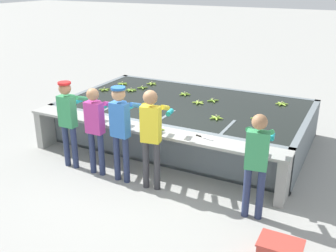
% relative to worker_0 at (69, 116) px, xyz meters
% --- Properties ---
extents(ground_plane, '(80.00, 80.00, 0.00)m').
position_rel_worker_0_xyz_m(ground_plane, '(1.35, 0.28, -1.01)').
color(ground_plane, '#999993').
rests_on(ground_plane, ground).
extents(wash_tank, '(5.18, 3.03, 0.83)m').
position_rel_worker_0_xyz_m(wash_tank, '(1.35, 2.24, -0.60)').
color(wash_tank, slate).
rests_on(wash_tank, ground).
extents(work_ledge, '(5.18, 0.45, 0.83)m').
position_rel_worker_0_xyz_m(work_ledge, '(1.35, 0.51, -0.40)').
color(work_ledge, '#9E9E99').
rests_on(work_ledge, ground).
extents(worker_0, '(0.42, 0.72, 1.66)m').
position_rel_worker_0_xyz_m(worker_0, '(0.00, 0.00, 0.00)').
color(worker_0, navy).
rests_on(worker_0, ground).
extents(worker_1, '(0.41, 0.71, 1.63)m').
position_rel_worker_0_xyz_m(worker_1, '(0.62, -0.01, -0.04)').
color(worker_1, navy).
rests_on(worker_1, ground).
extents(worker_2, '(0.43, 0.73, 1.72)m').
position_rel_worker_0_xyz_m(worker_2, '(1.17, -0.04, 0.05)').
color(worker_2, navy).
rests_on(worker_2, ground).
extents(worker_3, '(0.47, 0.74, 1.74)m').
position_rel_worker_0_xyz_m(worker_3, '(1.76, -0.02, 0.05)').
color(worker_3, '#38383D').
rests_on(worker_3, ground).
extents(worker_4, '(0.47, 0.73, 1.65)m').
position_rel_worker_0_xyz_m(worker_4, '(3.52, -0.09, -0.02)').
color(worker_4, navy).
rests_on(worker_4, ground).
extents(banana_bunch_floating_0, '(0.24, 0.24, 0.08)m').
position_rel_worker_0_xyz_m(banana_bunch_floating_0, '(1.83, 2.59, -0.16)').
color(banana_bunch_floating_0, '#75A333').
rests_on(banana_bunch_floating_0, wash_tank).
extents(banana_bunch_floating_1, '(0.28, 0.28, 0.08)m').
position_rel_worker_0_xyz_m(banana_bunch_floating_1, '(3.23, 3.04, -0.16)').
color(banana_bunch_floating_1, '#8CB738').
rests_on(banana_bunch_floating_1, wash_tank).
extents(banana_bunch_floating_2, '(0.28, 0.27, 0.08)m').
position_rel_worker_0_xyz_m(banana_bunch_floating_2, '(1.60, 2.32, -0.16)').
color(banana_bunch_floating_2, '#9EC642').
rests_on(banana_bunch_floating_2, wash_tank).
extents(banana_bunch_floating_3, '(0.27, 0.28, 0.08)m').
position_rel_worker_0_xyz_m(banana_bunch_floating_3, '(-0.07, 3.23, -0.16)').
color(banana_bunch_floating_3, '#93BC3D').
rests_on(banana_bunch_floating_3, wash_tank).
extents(banana_bunch_floating_4, '(0.24, 0.24, 0.08)m').
position_rel_worker_0_xyz_m(banana_bunch_floating_4, '(-0.09, 2.80, -0.16)').
color(banana_bunch_floating_4, '#75A333').
rests_on(banana_bunch_floating_4, wash_tank).
extents(banana_bunch_floating_5, '(0.28, 0.27, 0.08)m').
position_rel_worker_0_xyz_m(banana_bunch_floating_5, '(1.07, 2.76, -0.16)').
color(banana_bunch_floating_5, '#7FAD33').
rests_on(banana_bunch_floating_5, wash_tank).
extents(banana_bunch_floating_6, '(0.28, 0.28, 0.08)m').
position_rel_worker_0_xyz_m(banana_bunch_floating_6, '(-0.22, 2.49, -0.16)').
color(banana_bunch_floating_6, '#75A333').
rests_on(banana_bunch_floating_6, wash_tank).
extents(banana_bunch_floating_7, '(0.28, 0.26, 0.08)m').
position_rel_worker_0_xyz_m(banana_bunch_floating_7, '(3.02, 1.90, -0.16)').
color(banana_bunch_floating_7, '#7FAD33').
rests_on(banana_bunch_floating_7, wash_tank).
extents(banana_bunch_floating_8, '(0.28, 0.27, 0.08)m').
position_rel_worker_0_xyz_m(banana_bunch_floating_8, '(0.98, 1.12, -0.16)').
color(banana_bunch_floating_8, '#7FAD33').
rests_on(banana_bunch_floating_8, wash_tank).
extents(banana_bunch_floating_9, '(0.27, 0.27, 0.08)m').
position_rel_worker_0_xyz_m(banana_bunch_floating_9, '(0.37, 1.25, -0.16)').
color(banana_bunch_floating_9, '#75A333').
rests_on(banana_bunch_floating_9, wash_tank).
extents(banana_bunch_floating_10, '(0.27, 0.27, 0.08)m').
position_rel_worker_0_xyz_m(banana_bunch_floating_10, '(2.29, 1.57, -0.16)').
color(banana_bunch_floating_10, '#8CB738').
rests_on(banana_bunch_floating_10, wash_tank).
extents(banana_bunch_floating_11, '(0.28, 0.27, 0.08)m').
position_rel_worker_0_xyz_m(banana_bunch_floating_11, '(-0.82, 2.23, -0.16)').
color(banana_bunch_floating_11, '#7FAD33').
rests_on(banana_bunch_floating_11, wash_tank).
extents(banana_bunch_floating_12, '(0.28, 0.27, 0.08)m').
position_rel_worker_0_xyz_m(banana_bunch_floating_12, '(-0.73, 2.89, -0.16)').
color(banana_bunch_floating_12, '#8CB738').
rests_on(banana_bunch_floating_12, wash_tank).
extents(banana_bunch_ledge_0, '(0.27, 0.28, 0.08)m').
position_rel_worker_0_xyz_m(banana_bunch_ledge_0, '(1.58, 0.49, -0.16)').
color(banana_bunch_ledge_0, '#9EC642').
rests_on(banana_bunch_ledge_0, work_ledge).
extents(knife_0, '(0.35, 0.11, 0.02)m').
position_rel_worker_0_xyz_m(knife_0, '(2.40, 0.58, -0.17)').
color(knife_0, silver).
rests_on(knife_0, work_ledge).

